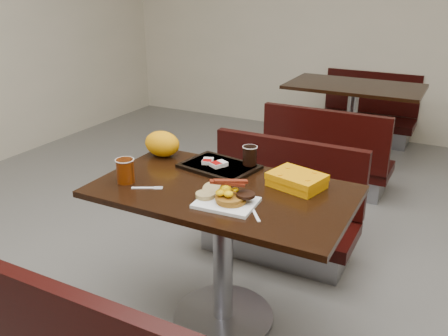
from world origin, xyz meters
The scene contains 25 objects.
floor centered at (0.00, 0.00, 0.00)m, with size 6.00×7.00×0.01m, color slate.
wall_back centered at (0.00, 3.50, 1.40)m, with size 6.00×0.01×2.80m, color beige.
table_near centered at (0.00, 0.00, 0.38)m, with size 1.20×0.70×0.75m, color black, non-canonical shape.
bench_near_n centered at (0.00, 0.70, 0.36)m, with size 1.00×0.46×0.72m, color black, non-canonical shape.
table_far centered at (0.00, 2.60, 0.38)m, with size 1.20×0.70×0.75m, color black, non-canonical shape.
bench_far_s centered at (0.00, 1.90, 0.36)m, with size 1.00×0.46×0.72m, color black, non-canonical shape.
bench_far_n centered at (0.00, 3.30, 0.36)m, with size 1.00×0.46×0.72m, color black, non-canonical shape.
platter centered at (0.09, -0.14, 0.76)m, with size 0.25×0.20×0.02m, color white.
pancake_stack centered at (0.11, -0.14, 0.78)m, with size 0.13×0.13×0.03m, color #986419.
sausage_patty centered at (0.17, -0.11, 0.80)m, with size 0.08×0.08×0.01m, color black.
scrambled_eggs centered at (0.08, -0.13, 0.82)m, with size 0.09×0.08×0.05m, color #FFEF05.
bacon_strips centered at (0.09, -0.13, 0.85)m, with size 0.15×0.07×0.01m, color #4B0F05, non-canonical shape.
muffin_bottom centered at (-0.01, -0.15, 0.77)m, with size 0.09×0.09×0.02m, color tan.
muffin_top centered at (0.00, -0.10, 0.79)m, with size 0.09×0.09×0.02m, color tan.
coffee_cup_near centered at (-0.45, -0.15, 0.81)m, with size 0.08×0.08×0.12m, color #943105.
fork centered at (-0.33, -0.17, 0.75)m, with size 0.15×0.03×0.00m, color white, non-canonical shape.
knife centered at (0.24, -0.17, 0.75)m, with size 0.15×0.01×0.00m, color white.
condiment_syrup centered at (0.00, 0.00, 0.75)m, with size 0.04×0.03×0.01m, color #A32607.
condiment_ketchup centered at (-0.11, 0.11, 0.76)m, with size 0.04×0.03×0.01m, color #8C0504.
tray centered at (-0.14, 0.22, 0.76)m, with size 0.37×0.26×0.02m, color black.
hashbrown_sleeve_left centered at (-0.20, 0.22, 0.78)m, with size 0.05×0.07×0.02m, color silver.
hashbrown_sleeve_right centered at (-0.13, 0.20, 0.78)m, with size 0.06×0.08×0.02m, color silver.
coffee_cup_far centered at (0.00, 0.29, 0.82)m, with size 0.07×0.07×0.10m, color black.
clamshell centered at (0.30, 0.18, 0.78)m, with size 0.24×0.18×0.07m, color orange.
paper_bag centered at (-0.50, 0.23, 0.82)m, with size 0.20×0.15×0.14m, color #FF9C08.
Camera 1 is at (0.95, -1.80, 1.67)m, focal length 38.43 mm.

